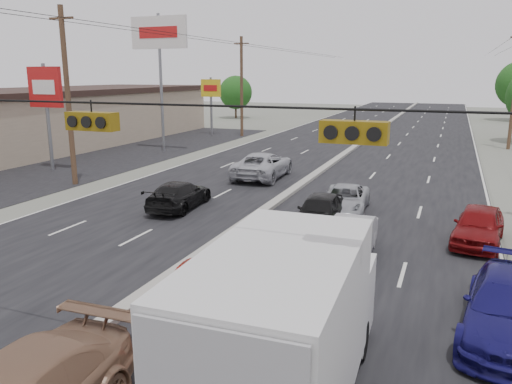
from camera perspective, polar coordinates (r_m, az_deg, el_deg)
ground at (r=12.76m, az=-21.82°, el=-17.44°), size 200.00×200.00×0.00m
road_surface at (r=39.09m, az=9.58°, el=3.83°), size 20.00×160.00×0.02m
center_median at (r=39.07m, az=9.58°, el=3.98°), size 0.50×160.00×0.20m
strip_mall at (r=47.32m, az=-24.59°, el=7.26°), size 12.00×42.00×4.60m
parking_lot at (r=41.64m, az=-15.59°, el=4.10°), size 10.00×42.00×0.02m
utility_pole_left_b at (r=30.60m, az=-20.71°, el=10.21°), size 1.60×0.30×10.00m
utility_pole_left_c at (r=51.95m, az=-1.66°, el=11.98°), size 1.60×0.30×10.00m
traffic_signals at (r=10.16m, az=-18.68°, el=7.93°), size 25.00×0.30×0.54m
pole_sign_mid at (r=35.86m, az=-22.91°, el=10.37°), size 2.60×0.25×7.00m
pole_sign_billboard at (r=42.27m, az=-11.00°, el=16.55°), size 5.00×0.25×11.00m
pole_sign_far at (r=53.44m, az=-5.17°, el=11.22°), size 2.20×0.25×6.00m
tree_left_far at (r=74.11m, az=-2.34°, el=11.30°), size 4.80×4.80×6.12m
box_truck at (r=9.53m, az=3.71°, el=-15.20°), size 2.61×6.92×3.47m
red_sedan at (r=13.51m, az=-6.43°, el=-11.63°), size 1.85×4.07×1.30m
queue_car_a at (r=21.12m, az=7.28°, el=-2.21°), size 1.82×4.21×1.41m
queue_car_b at (r=17.92m, az=10.83°, el=-5.32°), size 1.57×4.12×1.34m
queue_car_c at (r=23.66m, az=10.12°, el=-0.86°), size 2.34×4.53×1.22m
queue_car_d at (r=13.96m, az=27.06°, el=-11.80°), size 2.71×5.35×1.49m
queue_car_e at (r=20.77m, az=24.09°, el=-3.54°), size 2.20×4.37×1.43m
oncoming_near at (r=24.24m, az=-8.76°, el=-0.36°), size 2.19×4.64×1.31m
oncoming_far at (r=31.03m, az=0.79°, el=3.06°), size 2.87×5.83×1.59m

